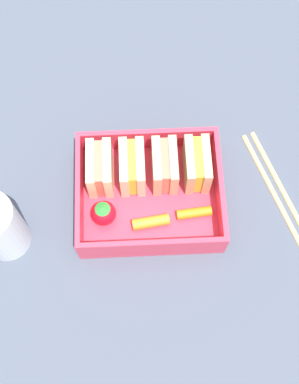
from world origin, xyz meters
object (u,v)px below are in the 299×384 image
at_px(sandwich_center_right, 197,165).
at_px(strawberry_far_left, 103,213).
at_px(sandwich_left, 100,169).
at_px(carrot_stick_far_left, 194,213).
at_px(chopstick_pair, 284,201).
at_px(carrot_stick_left, 152,222).
at_px(sandwich_center, 165,166).
at_px(sandwich_center_left, 132,167).

bearing_deg(sandwich_center_right, strawberry_far_left, -154.91).
distance_m(sandwich_left, strawberry_far_left, 0.06).
height_order(sandwich_left, carrot_stick_far_left, sandwich_left).
height_order(sandwich_center_right, strawberry_far_left, sandwich_center_right).
height_order(sandwich_center_right, chopstick_pair, sandwich_center_right).
bearing_deg(sandwich_left, sandwich_center_right, 0.00).
bearing_deg(carrot_stick_left, sandwich_center, 74.18).
bearing_deg(sandwich_center_left, sandwich_left, 180.00).
xyz_separation_m(sandwich_left, chopstick_pair, (0.23, -0.04, -0.03)).
bearing_deg(strawberry_far_left, sandwich_left, 93.01).
bearing_deg(sandwich_center_left, sandwich_center, 0.00).
relative_size(sandwich_center_right, strawberry_far_left, 1.59).
bearing_deg(carrot_stick_far_left, chopstick_pair, 7.52).
xyz_separation_m(carrot_stick_left, chopstick_pair, (0.17, 0.03, -0.02)).
distance_m(sandwich_center_right, chopstick_pair, 0.12).
bearing_deg(sandwich_left, sandwich_center_left, 0.00).
bearing_deg(sandwich_center, carrot_stick_left, -105.82).
bearing_deg(chopstick_pair, sandwich_center, 165.01).
bearing_deg(sandwich_center_left, strawberry_far_left, -124.09).
bearing_deg(sandwich_center_left, carrot_stick_left, -71.99).
xyz_separation_m(sandwich_left, strawberry_far_left, (0.00, -0.06, -0.01)).
distance_m(sandwich_center, carrot_stick_far_left, 0.07).
relative_size(sandwich_center_right, carrot_stick_left, 1.29).
xyz_separation_m(strawberry_far_left, chopstick_pair, (0.23, 0.01, -0.03)).
xyz_separation_m(strawberry_far_left, carrot_stick_left, (0.06, -0.01, -0.01)).
bearing_deg(strawberry_far_left, chopstick_pair, 3.59).
xyz_separation_m(sandwich_left, sandwich_center_right, (0.12, 0.00, 0.00)).
relative_size(sandwich_center, carrot_stick_far_left, 1.36).
distance_m(sandwich_left, chopstick_pair, 0.24).
height_order(sandwich_center_left, strawberry_far_left, sandwich_center_left).
height_order(sandwich_left, sandwich_center, same).
bearing_deg(sandwich_center, sandwich_center_left, 180.00).
xyz_separation_m(sandwich_center, chopstick_pair, (0.15, -0.04, -0.03)).
height_order(sandwich_left, sandwich_center_left, same).
height_order(sandwich_center_right, carrot_stick_far_left, sandwich_center_right).
height_order(sandwich_left, chopstick_pair, sandwich_left).
distance_m(carrot_stick_left, chopstick_pair, 0.17).
bearing_deg(carrot_stick_far_left, sandwich_center_left, 142.89).
relative_size(sandwich_left, carrot_stick_far_left, 1.36).
bearing_deg(sandwich_center, carrot_stick_far_left, -58.73).
distance_m(sandwich_left, carrot_stick_left, 0.09).
height_order(carrot_stick_far_left, chopstick_pair, carrot_stick_far_left).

